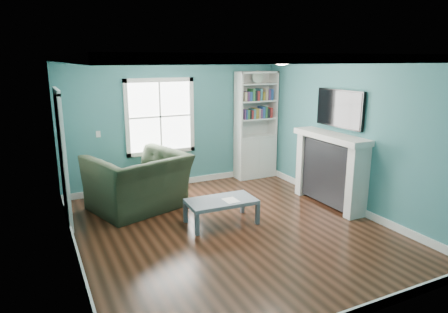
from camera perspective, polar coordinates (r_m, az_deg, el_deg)
name	(u,v)px	position (r m, az deg, el deg)	size (l,w,h in m)	color
floor	(231,229)	(6.26, 1.00, -10.34)	(5.00, 5.00, 0.00)	black
room_walls	(231,128)	(5.79, 1.06, 4.08)	(5.00, 5.00, 5.00)	teal
trim	(231,151)	(5.86, 1.05, 0.75)	(4.50, 5.00, 2.60)	white
window	(160,117)	(7.99, -9.10, 5.64)	(1.40, 0.06, 1.50)	white
bookshelf	(255,136)	(8.74, 4.49, 2.97)	(0.90, 0.35, 2.31)	silver
fireplace	(330,170)	(7.32, 14.94, -1.92)	(0.44, 1.58, 1.30)	black
tv	(340,109)	(7.19, 16.21, 6.59)	(0.06, 1.10, 0.65)	black
door	(62,157)	(6.66, -22.10, -0.13)	(0.12, 0.98, 2.17)	silver
ceiling_fixture	(282,59)	(6.26, 8.23, 13.56)	(0.38, 0.38, 0.15)	white
light_switch	(98,134)	(7.76, -17.52, 3.07)	(0.08, 0.01, 0.12)	white
recliner	(138,173)	(7.00, -12.20, -2.30)	(1.50, 0.98, 1.31)	black
coffee_table	(221,203)	(6.35, -0.40, -6.63)	(1.10, 0.63, 0.39)	#535964
paper_sheet	(231,200)	(6.31, 0.98, -6.27)	(0.21, 0.26, 0.00)	white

